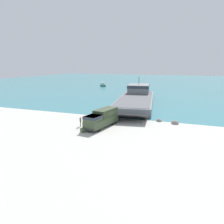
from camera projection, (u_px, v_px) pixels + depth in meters
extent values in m
plane|color=#B7B5AD|center=(107.00, 125.00, 39.26)|extent=(240.00, 240.00, 0.00)
cube|color=teal|center=(168.00, 83.00, 126.89)|extent=(240.00, 180.00, 0.01)
cube|color=slate|center=(136.00, 101.00, 58.69)|extent=(13.68, 31.12, 1.82)
cube|color=#56565B|center=(136.00, 98.00, 58.49)|extent=(12.78, 29.82, 0.08)
cube|color=slate|center=(139.00, 89.00, 68.10)|extent=(7.54, 9.32, 2.66)
cube|color=#28333D|center=(139.00, 86.00, 67.93)|extent=(7.73, 9.43, 0.80)
cylinder|color=#3F3F42|center=(139.00, 81.00, 67.56)|extent=(0.16, 0.16, 2.40)
cube|color=#56565B|center=(127.00, 116.00, 41.92)|extent=(8.31, 6.15, 1.87)
cube|color=#3D4C33|center=(102.00, 121.00, 37.78)|extent=(3.56, 8.17, 1.27)
cube|color=#3D4C33|center=(93.00, 118.00, 35.34)|extent=(2.60, 3.00, 0.86)
cube|color=#28333D|center=(93.00, 117.00, 35.29)|extent=(2.67, 3.04, 0.43)
cube|color=#344129|center=(106.00, 112.00, 38.65)|extent=(3.01, 5.31, 1.32)
cube|color=#2D2D2D|center=(89.00, 130.00, 34.60)|extent=(2.40, 0.61, 0.32)
cylinder|color=black|center=(99.00, 128.00, 35.34)|extent=(0.57, 1.22, 1.18)
cylinder|color=black|center=(89.00, 126.00, 36.25)|extent=(0.57, 1.22, 1.18)
cylinder|color=black|center=(112.00, 122.00, 39.03)|extent=(0.57, 1.22, 1.18)
cylinder|color=black|center=(103.00, 120.00, 39.95)|extent=(0.57, 1.22, 1.18)
cylinder|color=black|center=(115.00, 120.00, 39.97)|extent=(0.57, 1.22, 1.18)
cylinder|color=black|center=(106.00, 119.00, 40.88)|extent=(0.57, 1.22, 1.18)
cylinder|color=#566042|center=(80.00, 124.00, 38.17)|extent=(0.14, 0.14, 0.82)
cylinder|color=#566042|center=(81.00, 124.00, 38.00)|extent=(0.14, 0.14, 0.82)
cube|color=#566042|center=(80.00, 120.00, 37.93)|extent=(0.46, 0.49, 0.65)
sphere|color=tan|center=(80.00, 118.00, 37.83)|extent=(0.22, 0.22, 0.22)
cube|color=#2D7060|center=(103.00, 85.00, 108.45)|extent=(5.30, 7.57, 0.89)
cube|color=silver|center=(103.00, 83.00, 107.71)|extent=(2.42, 2.68, 0.98)
cylinder|color=#333338|center=(95.00, 115.00, 45.65)|extent=(0.26, 0.26, 0.57)
sphere|color=#333338|center=(95.00, 113.00, 45.57)|extent=(0.30, 0.30, 0.30)
cube|color=#3D4C33|center=(83.00, 130.00, 34.98)|extent=(0.98, 1.04, 0.68)
sphere|color=gray|center=(146.00, 119.00, 43.05)|extent=(0.58, 0.58, 0.58)
sphere|color=gray|center=(159.00, 121.00, 41.62)|extent=(1.05, 1.05, 1.05)
sphere|color=gray|center=(175.00, 124.00, 39.86)|extent=(1.37, 1.37, 1.37)
sphere|color=gray|center=(145.00, 119.00, 43.72)|extent=(0.63, 0.63, 0.63)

